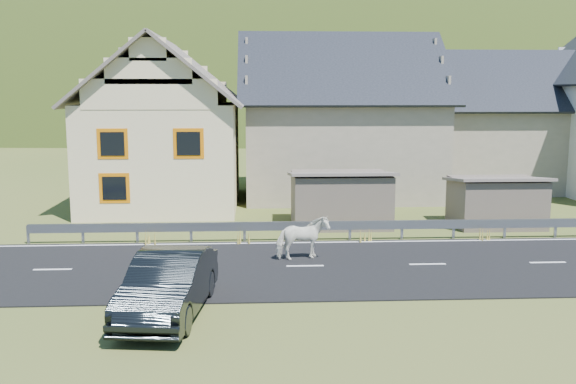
{
  "coord_description": "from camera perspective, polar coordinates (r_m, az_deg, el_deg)",
  "views": [
    {
      "loc": [
        -5.6,
        -19.96,
        5.62
      ],
      "look_at": [
        -4.41,
        2.69,
        2.03
      ],
      "focal_mm": 40.0,
      "sensor_mm": 36.0,
      "label": 1
    }
  ],
  "objects": [
    {
      "name": "shed_right",
      "position": [
        28.23,
        18.0,
        -0.88
      ],
      "size": [
        3.8,
        2.9,
        2.2
      ],
      "primitive_type": "cube",
      "color": "#716254",
      "rests_on": "ground"
    },
    {
      "name": "conifer_patch",
      "position": [
        139.03,
        -24.1,
        8.37
      ],
      "size": [
        76.0,
        50.0,
        28.0
      ],
      "primitive_type": "ellipsoid",
      "color": "black",
      "rests_on": "ground"
    },
    {
      "name": "car",
      "position": [
        16.61,
        -10.58,
        -8.07
      ],
      "size": [
        2.24,
        4.98,
        1.59
      ],
      "primitive_type": "imported",
      "rotation": [
        0.0,
        0.0,
        -0.12
      ],
      "color": "black",
      "rests_on": "ground"
    },
    {
      "name": "mountain",
      "position": [
        201.87,
        0.03,
        1.7
      ],
      "size": [
        440.0,
        280.0,
        260.0
      ],
      "primitive_type": "ellipsoid",
      "color": "#233D10",
      "rests_on": "ground"
    },
    {
      "name": "lane_markings",
      "position": [
        21.46,
        12.3,
        -6.28
      ],
      "size": [
        60.0,
        6.6,
        0.01
      ],
      "primitive_type": "cube",
      "color": "silver",
      "rests_on": "road"
    },
    {
      "name": "guardrail",
      "position": [
        24.81,
        10.11,
        -2.92
      ],
      "size": [
        28.1,
        0.09,
        0.75
      ],
      "color": "#93969B",
      "rests_on": "ground"
    },
    {
      "name": "ground",
      "position": [
        21.47,
        12.3,
        -6.4
      ],
      "size": [
        160.0,
        160.0,
        0.0
      ],
      "primitive_type": "plane",
      "color": "#3B4E1A",
      "rests_on": "ground"
    },
    {
      "name": "shed_left",
      "position": [
        27.08,
        4.67,
        -0.65
      ],
      "size": [
        4.3,
        3.3,
        2.4
      ],
      "primitive_type": "cube",
      "color": "#716254",
      "rests_on": "ground"
    },
    {
      "name": "house_cream",
      "position": [
        32.28,
        -10.92,
        6.58
      ],
      "size": [
        7.8,
        9.8,
        8.3
      ],
      "color": "beige",
      "rests_on": "ground"
    },
    {
      "name": "house_stone_b",
      "position": [
        39.76,
        18.66,
        6.52
      ],
      "size": [
        9.8,
        8.8,
        8.1
      ],
      "color": "gray",
      "rests_on": "ground"
    },
    {
      "name": "house_stone_a",
      "position": [
        35.27,
        4.52,
        7.36
      ],
      "size": [
        10.8,
        9.8,
        8.9
      ],
      "color": "gray",
      "rests_on": "ground"
    },
    {
      "name": "road",
      "position": [
        21.47,
        12.3,
        -6.34
      ],
      "size": [
        60.0,
        7.0,
        0.04
      ],
      "primitive_type": "cube",
      "color": "black",
      "rests_on": "ground"
    },
    {
      "name": "horse",
      "position": [
        21.4,
        1.29,
        -4.12
      ],
      "size": [
        1.21,
        1.87,
        1.46
      ],
      "primitive_type": "imported",
      "rotation": [
        0.0,
        0.0,
        1.84
      ],
      "color": "white",
      "rests_on": "road"
    }
  ]
}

